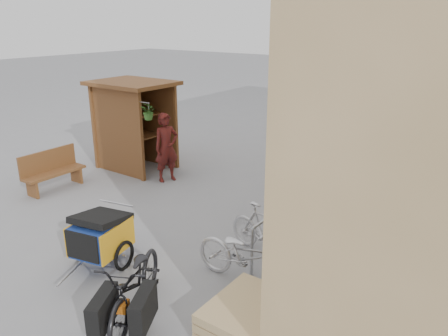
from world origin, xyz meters
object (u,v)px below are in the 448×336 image
Objects in this scene: bike_3 at (317,209)px; bench at (52,170)px; cargo_bike at (135,286)px; shopping_carts at (408,152)px; bike_4 at (324,193)px; bike_1 at (265,231)px; kiosk at (131,113)px; pallet_stack at (250,318)px; bike_0 at (248,256)px; bike_6 at (354,177)px; child_trailer at (100,235)px; bike_5 at (332,180)px; person_kiosk at (166,147)px; bike_2 at (306,215)px; bike_7 at (356,170)px.

bench is at bearing 97.38° from bike_3.
cargo_bike reaches higher than bench.
shopping_carts is 1.06× the size of bike_4.
cargo_bike is 1.31× the size of bike_1.
kiosk is 7.50m from pallet_stack.
cargo_bike reaches higher than bike_0.
bench is 0.92× the size of bike_4.
shopping_carts is at bearing -14.18° from bike_3.
cargo_bike reaches higher than bike_6.
child_trailer is 1.08× the size of bike_1.
bike_4 is 0.98× the size of bike_6.
bike_5 reaches higher than bike_6.
bike_4 is at bearing 22.55° from bench.
person_kiosk is 0.95× the size of bike_0.
bike_1 is 2.28m from bike_4.
person_kiosk reaches higher than bike_1.
person_kiosk is at bearing 74.74° from bike_1.
bike_6 is at bearing -6.17° from bike_3.
person_kiosk is 4.36m from bike_1.
bike_6 reaches higher than bike_2.
child_trailer reaches higher than bike_2.
cargo_bike is (4.83, -4.53, -1.05)m from kiosk.
person_kiosk is at bearing 77.01° from bike_3.
bike_0 is at bearing -95.15° from shopping_carts.
kiosk is at bearing 102.97° from person_kiosk.
shopping_carts is at bearing -27.12° from bike_4.
cargo_bike is 1.36× the size of bike_3.
bike_5 is at bearing 2.73° from bike_0.
child_trailer is 0.83× the size of cargo_bike.
bench reaches higher than bike_1.
bike_1 is at bearing 29.09° from child_trailer.
bike_2 is at bearing 39.97° from child_trailer.
bike_4 is (5.92, 2.55, -0.06)m from bench.
bike_4 is at bearing 6.41° from bike_1.
bench is 6.45m from bike_4.
bike_5 reaches higher than bike_1.
child_trailer is at bearing -23.72° from bench.
bike_2 is (4.18, -0.64, -0.48)m from person_kiosk.
shopping_carts is 8.48m from child_trailer.
person_kiosk is 5.01m from bike_0.
bike_5 is (-0.33, 1.49, 0.09)m from bike_3.
kiosk is at bearing 118.44° from child_trailer.
pallet_stack is 0.78× the size of bike_1.
bike_3 is at bearing -73.18° from person_kiosk.
child_trailer reaches higher than bike_7.
person_kiosk reaches higher than child_trailer.
bench is at bearing 113.54° from bike_6.
bike_1 is 4.07m from bike_7.
person_kiosk is 1.04× the size of bike_6.
pallet_stack is 0.81× the size of bike_3.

